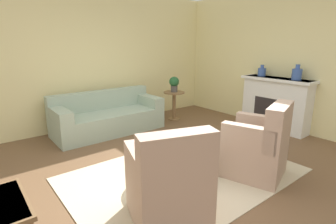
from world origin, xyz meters
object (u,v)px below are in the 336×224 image
armchair_left (169,185)px  armchair_right (259,148)px  ottoman_table (178,155)px  vase_mantel_far (297,74)px  couch (108,117)px  potted_plant_on_side_table (174,83)px  side_table (174,101)px  vase_mantel_near (262,72)px

armchair_left → armchair_right: 1.53m
ottoman_table → vase_mantel_far: vase_mantel_far is taller
couch → vase_mantel_far: bearing=-40.5°
potted_plant_on_side_table → side_table: bearing=90.0°
couch → armchair_left: (-0.77, -2.94, 0.10)m
vase_mantel_near → armchair_right: bearing=-146.8°
vase_mantel_near → potted_plant_on_side_table: 1.89m
side_table → vase_mantel_far: size_ratio=2.28×
armchair_left → vase_mantel_far: vase_mantel_far is taller
armchair_left → vase_mantel_near: size_ratio=4.26×
couch → armchair_right: size_ratio=2.11×
armchair_right → vase_mantel_near: size_ratio=4.26×
couch → ottoman_table: bearing=-92.1°
couch → potted_plant_on_side_table: potted_plant_on_side_table is taller
couch → armchair_right: armchair_right is taller
couch → vase_mantel_near: 3.32m
armchair_left → potted_plant_on_side_table: (2.34, 2.75, 0.46)m
ottoman_table → side_table: (1.66, 2.07, 0.15)m
couch → side_table: couch is taller
ottoman_table → couch: bearing=87.9°
side_table → ottoman_table: bearing=-128.6°
armchair_left → potted_plant_on_side_table: 3.64m
vase_mantel_near → vase_mantel_far: vase_mantel_far is taller
side_table → potted_plant_on_side_table: potted_plant_on_side_table is taller
side_table → couch: bearing=173.1°
side_table → armchair_left: bearing=-130.4°
ottoman_table → armchair_left: bearing=-135.4°
vase_mantel_far → potted_plant_on_side_table: vase_mantel_far is taller
couch → armchair_left: armchair_left is taller
couch → vase_mantel_far: size_ratio=7.30×
vase_mantel_far → potted_plant_on_side_table: size_ratio=0.84×
armchair_left → vase_mantel_near: (3.54, 1.31, 0.76)m
ottoman_table → vase_mantel_far: 2.99m
armchair_right → potted_plant_on_side_table: 2.90m
armchair_right → potted_plant_on_side_table: bearing=73.6°
armchair_right → potted_plant_on_side_table: armchair_right is taller
side_table → vase_mantel_near: (1.20, -1.44, 0.72)m
armchair_right → vase_mantel_near: vase_mantel_near is taller
ottoman_table → side_table: side_table is taller
armchair_right → ottoman_table: (-0.85, 0.68, -0.10)m
vase_mantel_near → vase_mantel_far: (0.00, -0.74, 0.02)m
ottoman_table → vase_mantel_near: 3.05m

